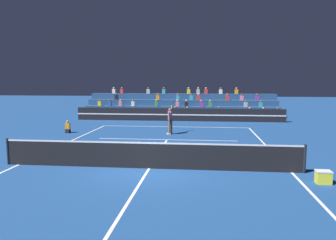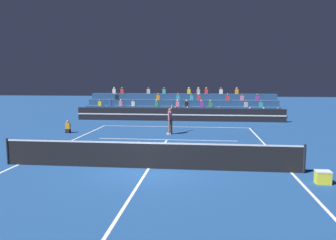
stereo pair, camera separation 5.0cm
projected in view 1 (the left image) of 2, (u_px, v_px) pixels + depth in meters
name	position (u px, v px, depth m)	size (l,w,h in m)	color
ground_plane	(149.00, 168.00, 13.03)	(120.00, 120.00, 0.00)	navy
court_lines	(149.00, 168.00, 13.03)	(11.10, 23.90, 0.01)	white
tennis_net	(149.00, 155.00, 12.97)	(12.00, 0.10, 1.10)	black
sponsor_banner_wall	(179.00, 115.00, 28.31)	(18.00, 0.26, 1.10)	black
bleacher_stand	(181.00, 108.00, 31.40)	(18.04, 3.80, 2.83)	navy
ball_kid_courtside	(68.00, 128.00, 21.86)	(0.30, 0.36, 0.84)	black
tennis_player	(170.00, 119.00, 21.27)	(0.38, 1.38, 2.25)	brown
tennis_ball	(139.00, 142.00, 18.56)	(0.07, 0.07, 0.07)	#C6DB33
equipment_cooler	(323.00, 177.00, 11.11)	(0.50, 0.38, 0.45)	yellow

